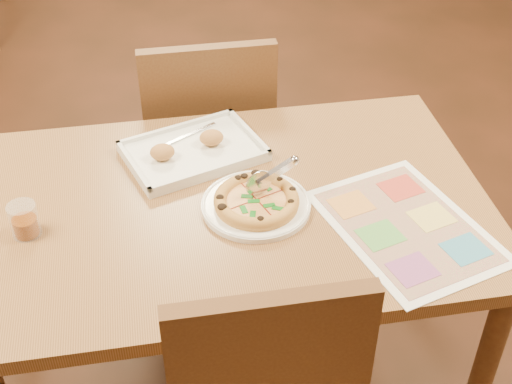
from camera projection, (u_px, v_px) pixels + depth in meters
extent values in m
plane|color=#37190F|center=(238.00, 377.00, 2.26)|extent=(7.00, 7.00, 0.00)
cube|color=#92633A|center=(234.00, 208.00, 1.83)|extent=(1.30, 0.85, 0.04)
cylinder|color=brown|center=(35.00, 243.00, 2.25)|extent=(0.06, 0.06, 0.68)
cylinder|color=brown|center=(482.00, 378.00, 1.85)|extent=(0.06, 0.06, 0.68)
cylinder|color=brown|center=(392.00, 203.00, 2.41)|extent=(0.06, 0.06, 0.68)
cube|color=brown|center=(271.00, 375.00, 1.45)|extent=(0.42, 0.04, 0.45)
cube|color=brown|center=(206.00, 138.00, 2.52)|extent=(0.42, 0.42, 0.04)
cube|color=brown|center=(210.00, 112.00, 2.24)|extent=(0.42, 0.04, 0.45)
cylinder|color=white|center=(256.00, 205.00, 1.79)|extent=(0.35, 0.35, 0.01)
cylinder|color=#DC954B|center=(256.00, 203.00, 1.78)|extent=(0.21, 0.21, 0.01)
cylinder|color=#EBD17F|center=(256.00, 201.00, 1.78)|extent=(0.17, 0.17, 0.01)
torus|color=#DC954B|center=(256.00, 200.00, 1.78)|extent=(0.22, 0.22, 0.03)
cylinder|color=silver|center=(259.00, 183.00, 1.77)|extent=(0.07, 0.02, 0.07)
cube|color=silver|center=(277.00, 172.00, 1.77)|extent=(0.11, 0.05, 0.06)
cube|color=white|center=(194.00, 153.00, 1.97)|extent=(0.42, 0.35, 0.02)
cube|color=silver|center=(193.00, 149.00, 1.96)|extent=(0.16, 0.10, 0.00)
ellipsoid|color=#BC7B43|center=(162.00, 152.00, 1.91)|extent=(0.07, 0.05, 0.04)
ellipsoid|color=#BC7B43|center=(211.00, 138.00, 1.97)|extent=(0.07, 0.05, 0.04)
cylinder|color=#783409|center=(26.00, 226.00, 1.70)|extent=(0.06, 0.06, 0.04)
cylinder|color=white|center=(24.00, 220.00, 1.69)|extent=(0.07, 0.07, 0.09)
cube|color=white|center=(406.00, 227.00, 1.74)|extent=(0.44, 0.53, 0.00)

